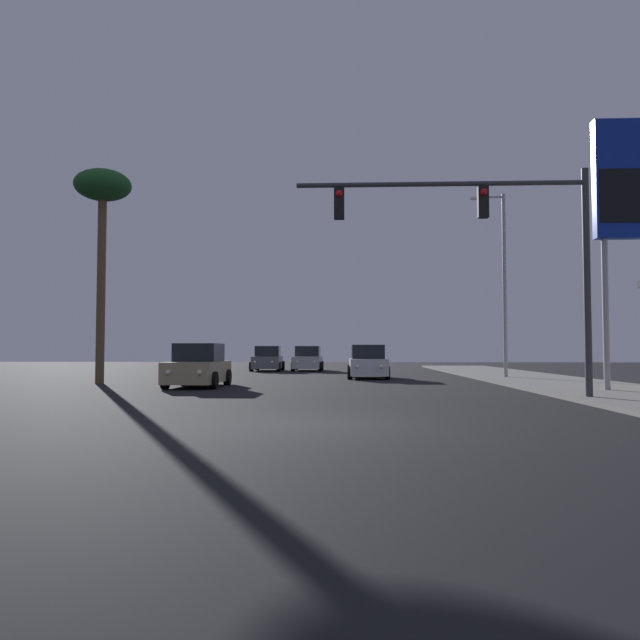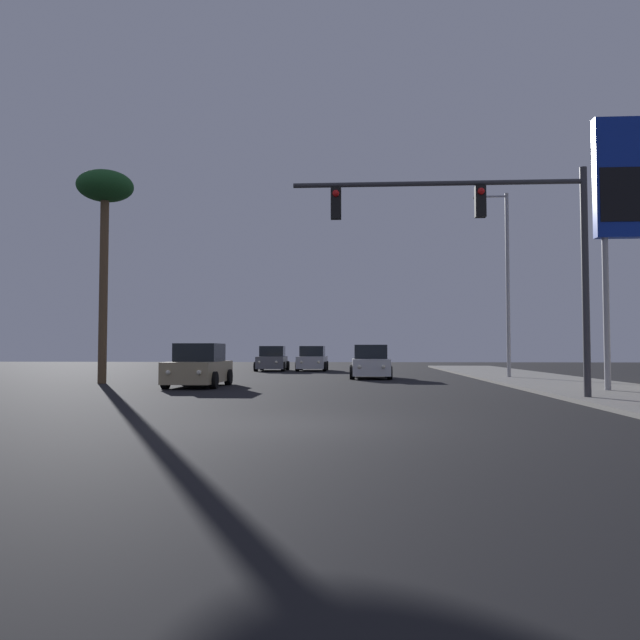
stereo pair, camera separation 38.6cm
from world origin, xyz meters
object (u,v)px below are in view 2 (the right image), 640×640
object	(u,v)px
gas_station_sign	(626,193)
car_silver	(312,360)
car_tan	(199,367)
car_white	(370,363)
car_grey	(272,360)
traffic_light_mast	(496,232)
street_lamp	(505,274)
palm_tree_near	(105,198)

from	to	relation	value
gas_station_sign	car_silver	bearing A→B (deg)	118.96
car_tan	car_silver	bearing A→B (deg)	-99.17
car_white	gas_station_sign	bearing A→B (deg)	127.08
car_silver	car_tan	distance (m)	18.76
car_grey	traffic_light_mast	world-z (taller)	traffic_light_mast
car_grey	street_lamp	world-z (taller)	street_lamp
car_white	palm_tree_near	size ratio (longest dim) A/B	0.47
traffic_light_mast	car_silver	bearing A→B (deg)	105.98
car_grey	car_silver	bearing A→B (deg)	-175.90
car_tan	traffic_light_mast	size ratio (longest dim) A/B	0.52
traffic_light_mast	street_lamp	distance (m)	13.28
car_silver	street_lamp	bearing A→B (deg)	132.23
car_grey	palm_tree_near	xyz separation A→B (m)	(-5.07, -16.18, 7.20)
car_white	car_tan	xyz separation A→B (m)	(-6.81, -7.49, 0.00)
car_grey	car_tan	xyz separation A→B (m)	(-0.37, -18.20, 0.00)
car_white	traffic_light_mast	xyz separation A→B (m)	(3.32, -13.58, 4.02)
palm_tree_near	car_silver	bearing A→B (deg)	64.70
traffic_light_mast	car_white	bearing A→B (deg)	103.75
street_lamp	gas_station_sign	size ratio (longest dim) A/B	1.00
street_lamp	palm_tree_near	bearing A→B (deg)	-165.21
car_white	street_lamp	xyz separation A→B (m)	(6.56, -0.70, 4.36)
traffic_light_mast	palm_tree_near	world-z (taller)	palm_tree_near
car_tan	gas_station_sign	world-z (taller)	gas_station_sign
car_grey	gas_station_sign	world-z (taller)	gas_station_sign
palm_tree_near	gas_station_sign	bearing A→B (deg)	-14.43
street_lamp	gas_station_sign	distance (m)	10.10
street_lamp	palm_tree_near	size ratio (longest dim) A/B	0.98
car_grey	gas_station_sign	bearing A→B (deg)	122.31
traffic_light_mast	street_lamp	xyz separation A→B (m)	(3.24, 12.88, 0.34)
car_silver	car_tan	xyz separation A→B (m)	(-3.09, -18.50, 0.00)
car_white	car_grey	xyz separation A→B (m)	(-6.44, 10.70, 0.00)
traffic_light_mast	street_lamp	size ratio (longest dim) A/B	0.93
car_grey	traffic_light_mast	xyz separation A→B (m)	(9.76, -24.28, 4.02)
car_grey	car_tan	size ratio (longest dim) A/B	1.01
street_lamp	palm_tree_near	xyz separation A→B (m)	(-18.07, -4.77, 2.85)
car_grey	car_tan	world-z (taller)	same
palm_tree_near	car_white	bearing A→B (deg)	25.44
car_silver	car_white	bearing A→B (deg)	109.62
car_grey	car_tan	bearing A→B (deg)	86.56
car_grey	gas_station_sign	xyz separation A→B (m)	(14.65, -21.26, 5.86)
car_white	traffic_light_mast	world-z (taller)	traffic_light_mast
car_white	palm_tree_near	world-z (taller)	palm_tree_near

